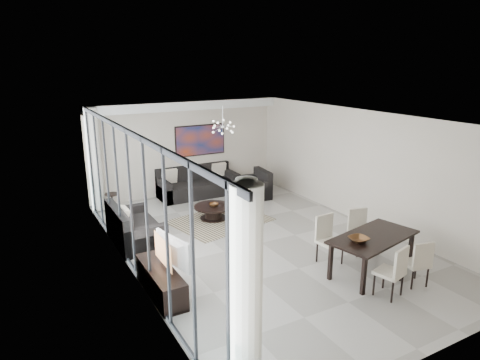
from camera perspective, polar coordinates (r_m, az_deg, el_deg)
room_shell at (r=9.75m, az=5.27°, el=-0.01°), size 6.00×9.00×2.90m
window_wall at (r=8.41m, az=-13.79°, el=-2.87°), size 0.37×8.95×2.90m
soffit at (r=13.05m, az=-7.16°, el=9.82°), size 5.98×0.40×0.26m
painting at (r=13.55m, az=-5.31°, el=5.30°), size 1.68×0.04×0.98m
chandelier at (r=11.59m, az=-2.31°, el=7.11°), size 0.66×0.66×0.71m
rug at (r=11.32m, az=-2.66°, el=-5.42°), size 2.71×2.29×0.01m
coffee_table at (r=11.41m, az=-3.57°, el=-4.21°), size 1.02×1.02×0.36m
bowl_coffee at (r=11.32m, az=-3.53°, el=-3.32°), size 0.31×0.31×0.08m
sofa_main at (r=13.39m, az=-5.66°, el=-0.77°), size 2.45×1.00×0.89m
loveseat at (r=10.22m, az=-14.00°, el=-6.51°), size 0.99×1.75×0.88m
armchair at (r=13.13m, az=1.75°, el=-1.10°), size 1.05×1.10×0.84m
side_table at (r=12.45m, az=-16.71°, el=-2.49°), size 0.37×0.37×0.51m
tv_console at (r=8.02m, az=-10.53°, el=-13.12°), size 0.45×1.59×0.50m
television at (r=7.81m, az=-9.55°, el=-9.49°), size 0.36×1.00×0.58m
dining_table at (r=8.80m, az=17.33°, el=-7.65°), size 2.04×1.31×0.78m
dining_chair_sw at (r=8.11m, az=19.93°, el=-11.06°), size 0.55×0.55×0.97m
dining_chair_se at (r=8.66m, az=22.76°, el=-9.89°), size 0.50×0.50×0.91m
dining_chair_nw at (r=9.09m, az=11.55°, el=-7.26°), size 0.50×0.50×1.01m
dining_chair_ne at (r=9.73m, az=15.61°, el=-6.15°), size 0.54×0.54×0.96m
bowl_dining at (r=8.41m, az=15.55°, el=-7.64°), size 0.36×0.36×0.09m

